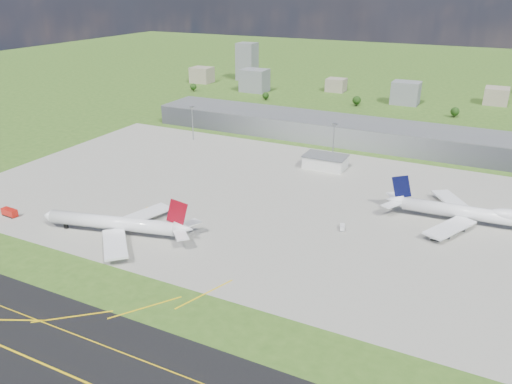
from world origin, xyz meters
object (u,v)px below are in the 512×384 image
at_px(tug_yellow, 149,210).
at_px(van_white_near, 342,228).
at_px(airliner_red_twin, 118,224).
at_px(airliner_blue_quad, 473,214).
at_px(van_white_far, 436,238).
at_px(fire_truck, 10,213).

height_order(tug_yellow, van_white_near, van_white_near).
height_order(airliner_red_twin, tug_yellow, airliner_red_twin).
bearing_deg(airliner_red_twin, airliner_blue_quad, -163.68).
relative_size(tug_yellow, van_white_far, 0.88).
bearing_deg(fire_truck, van_white_near, 24.74).
bearing_deg(airliner_blue_quad, tug_yellow, -162.93).
bearing_deg(fire_truck, van_white_far, 22.97).
xyz_separation_m(fire_truck, van_white_near, (157.03, 60.28, -0.71)).
bearing_deg(van_white_far, airliner_red_twin, -158.23).
distance_m(airliner_blue_quad, van_white_far, 28.79).
height_order(fire_truck, van_white_near, fire_truck).
xyz_separation_m(fire_truck, tug_yellow, (60.57, 36.06, -0.99)).
bearing_deg(van_white_near, fire_truck, 93.78).
xyz_separation_m(airliner_blue_quad, tug_yellow, (-151.84, -58.34, -4.89)).
relative_size(airliner_red_twin, tug_yellow, 17.24).
height_order(van_white_near, van_white_far, van_white_far).
bearing_deg(fire_truck, tug_yellow, 34.50).
distance_m(fire_truck, van_white_far, 210.69).
bearing_deg(airliner_red_twin, tug_yellow, -97.48).
xyz_separation_m(fire_truck, van_white_far, (198.93, 69.39, -0.69)).
height_order(airliner_red_twin, van_white_near, airliner_red_twin).
height_order(fire_truck, van_white_far, fire_truck).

